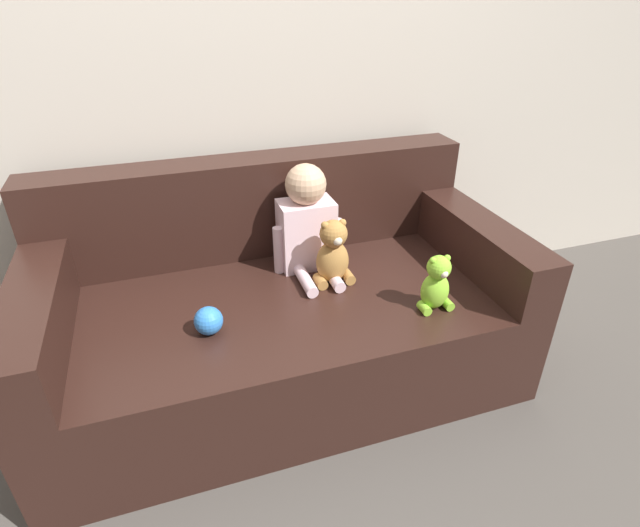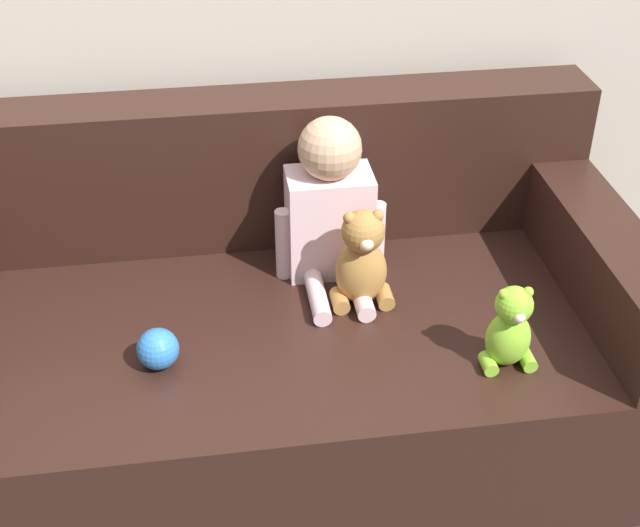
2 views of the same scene
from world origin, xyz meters
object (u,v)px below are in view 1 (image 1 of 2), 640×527
(couch, at_px, (279,308))
(plush_toy_side, at_px, (436,284))
(person_baby, at_px, (307,223))
(teddy_bear_brown, at_px, (333,254))
(toy_ball, at_px, (209,321))

(couch, xyz_separation_m, plush_toy_side, (0.49, -0.33, 0.21))
(couch, bearing_deg, person_baby, 34.58)
(teddy_bear_brown, bearing_deg, couch, 167.36)
(couch, distance_m, plush_toy_side, 0.63)
(couch, bearing_deg, plush_toy_side, -33.84)
(toy_ball, bearing_deg, teddy_bear_brown, 19.20)
(person_baby, xyz_separation_m, teddy_bear_brown, (0.05, -0.15, -0.07))
(person_baby, distance_m, plush_toy_side, 0.56)
(teddy_bear_brown, height_order, plush_toy_side, teddy_bear_brown)
(teddy_bear_brown, relative_size, toy_ball, 2.74)
(plush_toy_side, xyz_separation_m, toy_ball, (-0.78, 0.11, -0.05))
(couch, xyz_separation_m, teddy_bear_brown, (0.21, -0.05, 0.24))
(plush_toy_side, bearing_deg, teddy_bear_brown, 135.05)
(plush_toy_side, bearing_deg, toy_ball, 172.04)
(plush_toy_side, bearing_deg, person_baby, 127.84)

